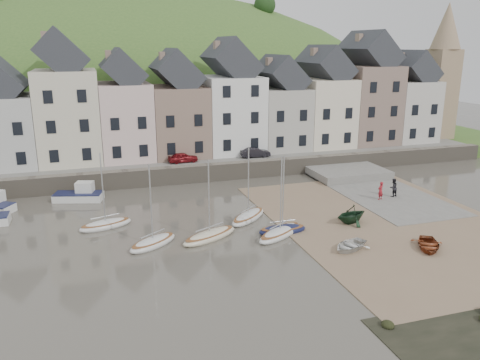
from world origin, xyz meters
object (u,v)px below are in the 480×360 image
object	(u,v)px
rowboat_red	(428,245)
person_red	(381,191)
car_left	(183,157)
sailboat_0	(106,224)
rowboat_white	(350,245)
car_right	(255,152)
person_dark	(393,188)
rowboat_green	(351,214)

from	to	relation	value
rowboat_red	person_red	bearing A→B (deg)	105.65
car_left	sailboat_0	bearing A→B (deg)	142.20
rowboat_white	car_left	xyz separation A→B (m)	(-7.36, 23.26, 1.78)
rowboat_white	car_right	world-z (taller)	car_right
person_red	person_dark	world-z (taller)	person_dark
rowboat_white	rowboat_red	size ratio (longest dim) A/B	0.96
rowboat_green	car_left	xyz separation A→B (m)	(-10.17, 18.59, 1.33)
rowboat_green	rowboat_red	xyz separation A→B (m)	(2.56, -6.29, -0.44)
person_red	rowboat_white	bearing A→B (deg)	26.13
rowboat_red	car_left	distance (m)	28.00
rowboat_green	car_right	distance (m)	18.71
rowboat_white	rowboat_red	bearing A→B (deg)	48.16
sailboat_0	car_right	world-z (taller)	sailboat_0
car_left	rowboat_green	bearing A→B (deg)	-155.47
rowboat_green	car_left	distance (m)	21.23
rowboat_green	car_left	world-z (taller)	car_left
rowboat_red	person_dark	world-z (taller)	person_dark
rowboat_white	rowboat_red	xyz separation A→B (m)	(5.37, -1.61, 0.01)
car_right	person_red	bearing A→B (deg)	-150.35
rowboat_white	person_dark	xyz separation A→B (m)	(10.15, 9.60, 0.63)
person_dark	person_red	bearing A→B (deg)	-0.64
rowboat_white	car_right	bearing A→B (deg)	152.26
sailboat_0	rowboat_red	bearing A→B (deg)	-27.75
rowboat_red	person_red	distance (m)	11.23
rowboat_white	rowboat_green	world-z (taller)	rowboat_green
sailboat_0	car_left	xyz separation A→B (m)	(8.96, 13.46, 1.89)
person_red	car_left	bearing A→B (deg)	-62.79
rowboat_green	rowboat_white	bearing A→B (deg)	-44.73
car_right	rowboat_white	bearing A→B (deg)	179.32
rowboat_green	car_right	xyz separation A→B (m)	(-1.75, 18.59, 1.34)
rowboat_red	person_dark	bearing A→B (deg)	98.63
sailboat_0	rowboat_red	size ratio (longest dim) A/B	2.03
person_red	car_left	size ratio (longest dim) A/B	0.53
person_dark	car_left	distance (m)	22.24
rowboat_red	car_right	world-z (taller)	car_right
rowboat_green	person_dark	distance (m)	8.84
person_red	rowboat_green	bearing A→B (deg)	17.28
sailboat_0	rowboat_red	world-z (taller)	sailboat_0
sailboat_0	car_left	size ratio (longest dim) A/B	1.95
rowboat_white	car_right	size ratio (longest dim) A/B	0.88
rowboat_green	person_red	size ratio (longest dim) A/B	1.69
rowboat_green	car_left	size ratio (longest dim) A/B	0.89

